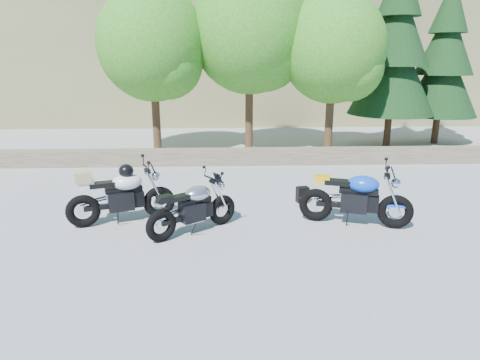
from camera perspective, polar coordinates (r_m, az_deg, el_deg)
name	(u,v)px	position (r m, az deg, el deg)	size (l,w,h in m)	color
ground	(232,230)	(8.61, -1.07, -6.65)	(90.00, 90.00, 0.00)	gray
stone_wall	(228,157)	(13.80, -1.59, 3.12)	(22.00, 0.55, 0.50)	#4F4834
hillside	(262,3)	(36.33, 2.90, 22.53)	(80.00, 30.00, 15.00)	olive
tree_decid_left	(155,48)	(15.26, -11.22, 16.87)	(3.67, 3.67, 5.62)	#382314
tree_decid_mid	(253,36)	(15.54, 1.71, 18.62)	(4.08, 4.08, 6.24)	#382314
tree_decid_right	(337,52)	(15.39, 12.76, 16.27)	(3.54, 3.54, 5.41)	#382314
conifer_near	(395,48)	(17.37, 20.00, 16.25)	(3.17, 3.17, 7.06)	#382314
conifer_far	(444,59)	(18.82, 25.60, 14.32)	(2.82, 2.82, 6.27)	#382314
silver_bike	(194,208)	(8.38, -6.22, -3.78)	(1.73, 1.32, 1.02)	black
white_bike	(121,194)	(9.15, -15.60, -1.86)	(2.15, 0.98, 1.23)	black
blue_bike	(356,199)	(9.01, 15.22, -2.41)	(2.23, 0.96, 1.15)	black
backpack	(303,195)	(10.27, 8.34, -1.97)	(0.31, 0.28, 0.37)	black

